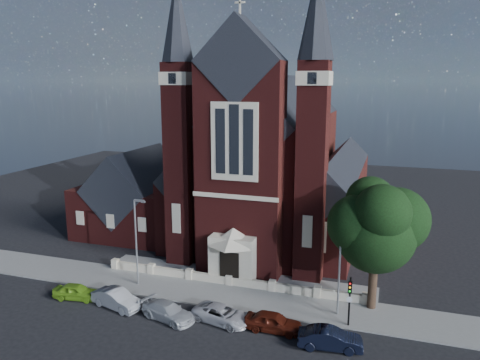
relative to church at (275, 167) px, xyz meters
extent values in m
plane|color=black|center=(0.00, -7.94, -8.19)|extent=(120.00, 120.00, 0.00)
cube|color=slate|center=(0.00, -18.44, -8.19)|extent=(60.00, 5.00, 0.12)
cube|color=slate|center=(0.00, -14.44, -8.19)|extent=(26.00, 3.00, 0.14)
cube|color=beige|center=(0.00, -16.44, -8.19)|extent=(24.00, 0.40, 0.90)
cube|color=#481413|center=(0.00, 2.06, -1.19)|extent=(10.00, 30.00, 14.00)
cube|color=black|center=(0.00, 2.06, 5.81)|extent=(10.00, 30.20, 10.00)
cube|color=#481413|center=(-7.50, 1.06, -4.19)|extent=(5.00, 26.00, 8.00)
cube|color=#481413|center=(7.50, 1.06, -4.19)|extent=(5.00, 26.00, 8.00)
cube|color=black|center=(-7.50, 1.06, -0.19)|extent=(5.01, 26.20, 5.01)
cube|color=black|center=(7.50, 1.06, -0.19)|extent=(5.01, 26.20, 5.01)
cube|color=#481413|center=(0.00, -13.44, 1.81)|extent=(8.00, 3.00, 20.00)
cube|color=black|center=(0.00, -13.44, 11.81)|extent=(8.00, 3.20, 8.00)
cube|color=beige|center=(0.00, -14.99, 4.81)|extent=(4.40, 0.15, 7.00)
cube|color=black|center=(0.00, -15.06, 5.01)|extent=(0.90, 0.08, 6.20)
cube|color=beige|center=(0.00, -15.44, -5.99)|extent=(4.20, 2.00, 4.40)
cube|color=black|center=(0.00, -16.49, -6.59)|extent=(1.80, 0.12, 3.20)
cone|color=beige|center=(0.00, -15.44, -3.79)|extent=(4.60, 4.60, 1.60)
cube|color=beige|center=(0.00, -13.44, 16.41)|extent=(0.15, 0.15, 1.60)
cube|color=#481413|center=(-6.50, -12.44, 1.81)|extent=(2.60, 2.60, 20.00)
cube|color=beige|center=(-6.50, -12.44, 10.31)|extent=(2.80, 2.80, 1.20)
cone|color=black|center=(-6.50, -12.44, 15.81)|extent=(3.20, 3.20, 8.00)
cube|color=#481413|center=(6.50, -12.44, 1.81)|extent=(2.60, 2.60, 20.00)
cube|color=beige|center=(6.50, -12.44, 10.31)|extent=(2.80, 2.80, 1.20)
cone|color=black|center=(6.50, -12.44, 15.81)|extent=(3.20, 3.20, 8.00)
cube|color=#481413|center=(-16.00, -4.94, -5.19)|extent=(12.00, 12.00, 6.00)
cube|color=black|center=(-16.00, -4.94, -2.19)|extent=(8.49, 12.20, 8.49)
cylinder|color=black|center=(12.50, -16.94, -5.69)|extent=(0.70, 0.70, 5.00)
sphere|color=black|center=(12.50, -16.94, -1.69)|extent=(6.40, 6.40, 6.40)
sphere|color=black|center=(12.90, -18.14, 0.31)|extent=(4.40, 4.40, 4.40)
cylinder|color=gray|center=(-8.00, -18.94, -4.19)|extent=(0.16, 0.16, 8.00)
cube|color=gray|center=(-7.50, -18.94, -0.19)|extent=(1.00, 0.15, 0.18)
cube|color=gray|center=(-7.10, -18.94, -0.27)|extent=(0.35, 0.22, 0.12)
cylinder|color=gray|center=(10.00, -18.94, -4.19)|extent=(0.16, 0.16, 8.00)
cube|color=gray|center=(10.50, -18.94, -0.19)|extent=(1.00, 0.15, 0.18)
cube|color=gray|center=(10.90, -18.94, -0.27)|extent=(0.35, 0.22, 0.12)
cylinder|color=black|center=(11.00, -20.44, -6.19)|extent=(0.14, 0.14, 4.00)
cube|color=black|center=(11.00, -20.59, -4.89)|extent=(0.28, 0.22, 0.90)
sphere|color=red|center=(11.00, -20.72, -4.59)|extent=(0.14, 0.14, 0.14)
sphere|color=#CC8C0C|center=(11.00, -20.72, -4.89)|extent=(0.14, 0.14, 0.14)
sphere|color=#0C9919|center=(11.00, -20.72, -5.19)|extent=(0.14, 0.14, 0.14)
imported|color=#6FAA22|center=(-11.54, -23.08, -7.52)|extent=(4.11, 2.16, 1.33)
imported|color=gray|center=(-7.36, -23.36, -7.43)|extent=(4.87, 2.74, 1.52)
imported|color=#ACB0B4|center=(-2.48, -23.80, -7.52)|extent=(4.95, 3.11, 1.34)
imported|color=silver|center=(1.68, -22.86, -7.53)|extent=(5.10, 3.14, 1.32)
imported|color=#4B170D|center=(5.73, -22.86, -7.46)|extent=(4.27, 1.72, 1.45)
imported|color=black|center=(10.08, -23.90, -7.45)|extent=(4.64, 2.14, 1.47)
camera|label=1|loc=(13.41, -53.82, 10.09)|focal=35.00mm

